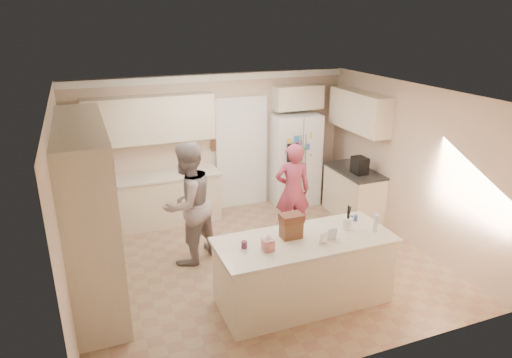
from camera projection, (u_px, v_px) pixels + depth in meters
name	position (u px, v px, depth m)	size (l,w,h in m)	color
floor	(258.00, 264.00, 6.98)	(5.20, 4.60, 0.02)	#997E5B
ceiling	(259.00, 93.00, 6.08)	(5.20, 4.60, 0.02)	white
wall_back	(213.00, 144.00, 8.55)	(5.20, 0.02, 2.60)	beige
wall_front	(344.00, 261.00, 4.51)	(5.20, 0.02, 2.60)	beige
wall_left	(62.00, 211.00, 5.64)	(0.02, 4.60, 2.60)	beige
wall_right	(407.00, 164.00, 7.42)	(0.02, 4.60, 2.60)	beige
crown_back	(212.00, 78.00, 8.09)	(5.20, 0.08, 0.12)	white
pantry_bank	(89.00, 211.00, 5.96)	(0.60, 2.60, 2.35)	beige
back_base_cab	(158.00, 201.00, 8.18)	(2.20, 0.60, 0.88)	beige
back_countertop	(156.00, 177.00, 8.01)	(2.24, 0.63, 0.04)	beige
back_upper_cab	(150.00, 119.00, 7.79)	(2.20, 0.35, 0.80)	beige
doorway_opening	(241.00, 154.00, 8.80)	(0.90, 0.06, 2.10)	black
doorway_casing	(242.00, 154.00, 8.77)	(1.02, 0.03, 2.22)	white
wall_frame_upper	(214.00, 131.00, 8.44)	(0.15, 0.02, 0.20)	brown
wall_frame_lower	(215.00, 145.00, 8.53)	(0.15, 0.02, 0.20)	brown
refrigerator	(294.00, 159.00, 9.01)	(0.90, 0.70, 1.80)	white
fridge_seam	(302.00, 164.00, 8.70)	(0.01, 0.02, 1.78)	gray
fridge_dispenser	(293.00, 153.00, 8.53)	(0.22, 0.03, 0.35)	black
fridge_handle_l	(301.00, 157.00, 8.62)	(0.02, 0.02, 0.85)	silver
fridge_handle_r	(305.00, 156.00, 8.65)	(0.02, 0.02, 0.85)	silver
over_fridge_cab	(298.00, 97.00, 8.68)	(0.95, 0.35, 0.45)	beige
right_base_cab	(353.00, 194.00, 8.48)	(0.60, 1.20, 0.88)	beige
right_countertop	(355.00, 171.00, 8.32)	(0.63, 1.24, 0.04)	#2D2B28
right_upper_cab	(359.00, 111.00, 8.19)	(0.35, 1.50, 0.70)	beige
coffee_maker	(360.00, 165.00, 8.08)	(0.22, 0.28, 0.30)	black
island_base	(304.00, 272.00, 5.93)	(2.20, 0.90, 0.88)	beige
island_top	(305.00, 240.00, 5.77)	(2.28, 0.96, 0.05)	beige
utensil_crock	(348.00, 224.00, 6.00)	(0.13, 0.13, 0.15)	white
tissue_box	(268.00, 245.00, 5.46)	(0.13, 0.13, 0.14)	#C77374
tissue_plume	(268.00, 237.00, 5.43)	(0.08, 0.08, 0.08)	white
dollhouse_body	(291.00, 229.00, 5.76)	(0.26, 0.18, 0.22)	brown
dollhouse_roof	(291.00, 218.00, 5.71)	(0.28, 0.20, 0.10)	#592D1E
jam_jar	(244.00, 245.00, 5.52)	(0.07, 0.07, 0.09)	#59263F
greeting_card_a	(324.00, 238.00, 5.61)	(0.12, 0.01, 0.16)	white
greeting_card_b	(332.00, 234.00, 5.71)	(0.12, 0.01, 0.16)	silver
water_bottle	(376.00, 223.00, 5.91)	(0.07, 0.07, 0.24)	silver
shaker_salt	(351.00, 219.00, 6.22)	(0.05, 0.05, 0.09)	#415292
shaker_pepper	(356.00, 218.00, 6.24)	(0.05, 0.05, 0.09)	#415292
teen_boy	(188.00, 204.00, 6.77)	(0.92, 0.71, 1.89)	gray
teen_girl	(293.00, 191.00, 7.61)	(0.60, 0.39, 1.64)	#9F313E
fridge_magnets	(303.00, 164.00, 8.69)	(0.76, 0.02, 1.44)	tan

